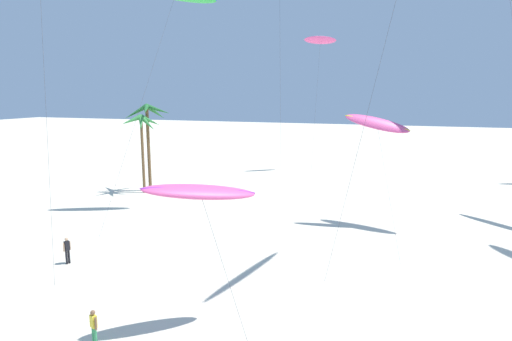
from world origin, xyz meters
TOP-DOWN VIEW (x-y plane):
  - palm_tree_0 at (-19.58, 37.55)m, footprint 4.23×4.07m
  - palm_tree_1 at (-19.51, 38.76)m, footprint 5.22×4.92m
  - flying_kite_4 at (-1.49, 15.13)m, footprint 5.87×4.56m
  - flying_kite_10 at (4.81, 33.82)m, footprint 5.16×8.65m
  - flying_kite_11 at (-4.33, 57.40)m, footprint 4.43×7.19m
  - person_near_left at (-5.37, 12.41)m, footprint 0.48×0.30m
  - person_near_right at (-13.00, 19.15)m, footprint 0.28×0.49m

SIDE VIEW (x-z plane):
  - person_near_left at x=-5.37m, z-range 0.08..1.68m
  - person_near_right at x=-13.00m, z-range 0.09..1.83m
  - flying_kite_4 at x=-1.49m, z-range 2.90..10.07m
  - palm_tree_0 at x=-19.58m, z-range 2.94..11.48m
  - palm_tree_1 at x=-19.51m, z-range 3.16..12.79m
  - flying_kite_10 at x=4.81m, z-range 3.62..13.10m
  - flying_kite_11 at x=-4.33m, z-range 8.56..26.88m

